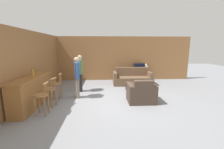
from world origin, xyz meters
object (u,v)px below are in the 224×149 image
at_px(armchair_near, 141,94).
at_px(bar_chair_far, 57,85).
at_px(bar_chair_near, 42,97).
at_px(tv_unit, 138,76).
at_px(tv, 139,67).
at_px(bar_chair_mid, 50,91).
at_px(bottle, 33,73).
at_px(table_lamp, 146,65).
at_px(couch_far, 132,79).
at_px(person_by_window, 80,71).
at_px(person_by_counter, 77,75).
at_px(coffee_table, 133,85).

bearing_deg(armchair_near, bar_chair_far, 170.39).
bearing_deg(bar_chair_near, tv_unit, 48.46).
height_order(bar_chair_near, tv, tv).
bearing_deg(bar_chair_mid, bottle, 173.73).
relative_size(bar_chair_far, table_lamp, 1.95).
xyz_separation_m(bar_chair_near, bar_chair_mid, (-0.00, 0.67, 0.00)).
bearing_deg(bar_chair_near, bar_chair_far, 90.00).
bearing_deg(bar_chair_near, couch_far, 46.68).
xyz_separation_m(bottle, table_lamp, (4.83, 3.65, -0.24)).
relative_size(bottle, person_by_window, 0.18).
bearing_deg(bottle, bar_chair_mid, -6.27).
distance_m(tv, person_by_counter, 4.23).
bearing_deg(bar_chair_far, table_lamp, 34.50).
relative_size(armchair_near, tv_unit, 0.84).
bearing_deg(bar_chair_mid, armchair_near, 3.83).
height_order(bar_chair_far, tv, tv).
bearing_deg(tv, coffee_table, -108.41).
height_order(bar_chair_mid, bar_chair_far, same).
height_order(armchair_near, table_lamp, table_lamp).
xyz_separation_m(coffee_table, bottle, (-3.65, -1.39, 0.83)).
xyz_separation_m(bar_chair_near, tv, (3.88, 4.38, 0.26)).
height_order(tv, person_by_window, person_by_window).
bearing_deg(person_by_window, tv_unit, 32.89).
bearing_deg(bar_chair_far, bar_chair_mid, -90.03).
bearing_deg(person_by_counter, bottle, -149.37).
bearing_deg(bar_chair_far, tv_unit, 37.31).
bearing_deg(person_by_counter, coffee_table, 14.64).
height_order(bar_chair_near, person_by_counter, person_by_counter).
bearing_deg(armchair_near, person_by_counter, 165.56).
distance_m(tv, table_lamp, 0.44).
distance_m(bar_chair_near, tv, 5.86).
bearing_deg(bar_chair_near, person_by_counter, 62.58).
bearing_deg(couch_far, bar_chair_far, -147.66).
bearing_deg(couch_far, bottle, -144.00).
height_order(couch_far, coffee_table, couch_far).
relative_size(table_lamp, person_by_window, 0.31).
relative_size(couch_far, bottle, 6.91).
bearing_deg(coffee_table, tv, 71.59).
distance_m(bottle, person_by_window, 2.10).
height_order(bar_chair_near, armchair_near, bar_chair_near).
bearing_deg(bottle, couch_far, 36.00).
bearing_deg(armchair_near, table_lamp, 72.16).
bearing_deg(bar_chair_mid, bar_chair_near, -89.97).
xyz_separation_m(armchair_near, tv, (0.70, 3.49, 0.48)).
bearing_deg(bar_chair_near, tv, 48.44).
height_order(bar_chair_far, couch_far, bar_chair_far).
distance_m(tv_unit, bottle, 5.79).
bearing_deg(bottle, tv_unit, 39.64).
relative_size(bar_chair_near, table_lamp, 1.95).
bearing_deg(bottle, table_lamp, 37.09).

